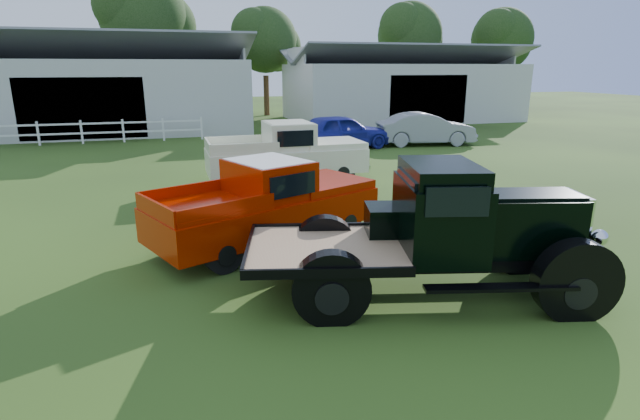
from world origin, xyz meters
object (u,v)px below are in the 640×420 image
object	(u,v)px
red_pickup	(266,203)
white_pickup	(286,153)
misc_car_blue	(341,132)
misc_car_grey	(426,129)
vintage_flatbed	(431,231)

from	to	relation	value
red_pickup	white_pickup	bearing A→B (deg)	49.70
white_pickup	misc_car_blue	xyz separation A→B (m)	(4.11, 6.38, -0.17)
misc_car_blue	misc_car_grey	xyz separation A→B (m)	(4.52, 0.01, -0.03)
vintage_flatbed	misc_car_grey	size ratio (longest dim) A/B	1.20
red_pickup	misc_car_blue	world-z (taller)	red_pickup
vintage_flatbed	misc_car_grey	xyz separation A→B (m)	(8.20, 15.65, -0.35)
vintage_flatbed	misc_car_blue	world-z (taller)	vintage_flatbed
white_pickup	misc_car_grey	distance (m)	10.74
vintage_flatbed	misc_car_blue	xyz separation A→B (m)	(3.68, 15.64, -0.32)
vintage_flatbed	misc_car_blue	bearing A→B (deg)	90.51
vintage_flatbed	white_pickup	distance (m)	9.27
vintage_flatbed	misc_car_blue	distance (m)	16.07
vintage_flatbed	red_pickup	world-z (taller)	vintage_flatbed
red_pickup	misc_car_grey	world-z (taller)	red_pickup
red_pickup	misc_car_blue	xyz separation A→B (m)	(5.89, 12.31, -0.12)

